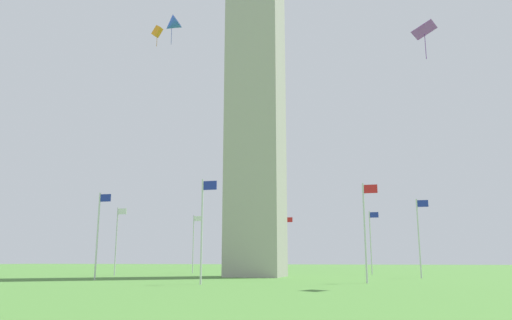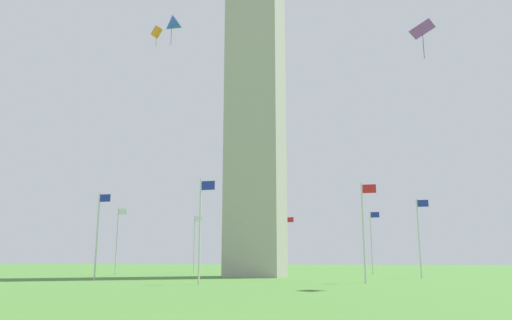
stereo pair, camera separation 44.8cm
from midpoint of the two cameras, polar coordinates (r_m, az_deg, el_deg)
ground_plane at (r=49.61m, az=0.27°, el=-13.55°), size 260.00×260.00×0.00m
obelisk_monument at (r=54.70m, az=0.24°, el=13.36°), size 5.45×5.45×49.54m
flagpole_n at (r=48.22m, az=18.88°, el=-8.19°), size 1.12×0.14×7.32m
flagpole_ne at (r=59.17m, az=13.66°, el=-9.00°), size 1.12×0.14×7.32m
flagpole_e at (r=64.91m, az=3.80°, el=-9.50°), size 1.12×0.14×7.32m
flagpole_se at (r=63.58m, az=-6.99°, el=-9.40°), size 1.12×0.14×7.32m
flagpole_s at (r=55.60m, az=-15.70°, el=-8.75°), size 1.12×0.14×7.32m
flagpole_sw at (r=43.76m, az=-17.77°, el=-7.97°), size 1.12×0.14×7.32m
flagpole_w at (r=34.69m, az=-6.12°, el=-7.64°), size 1.12×0.14×7.32m
flagpole_nw at (r=37.05m, az=12.92°, el=-7.67°), size 1.12×0.14×7.32m
kite_orange_box at (r=46.44m, az=-11.31°, el=14.51°), size 0.98×0.59×1.98m
kite_purple_diamond at (r=36.04m, az=19.28°, el=14.20°), size 1.88×1.93×2.40m
kite_blue_delta at (r=51.85m, az=-9.62°, el=15.32°), size 2.01×1.57×3.16m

